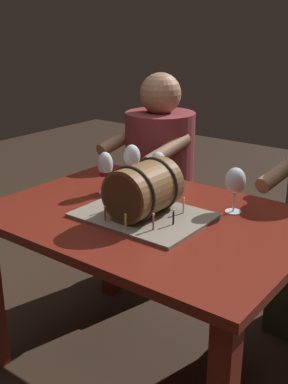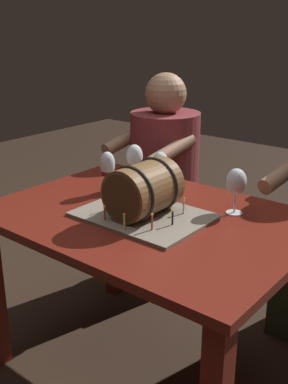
% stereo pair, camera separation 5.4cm
% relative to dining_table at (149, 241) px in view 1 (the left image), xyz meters
% --- Properties ---
extents(ground_plane, '(8.00, 8.00, 0.00)m').
position_rel_dining_table_xyz_m(ground_plane, '(0.00, 0.00, -0.61)').
color(ground_plane, '#332319').
extents(dining_table, '(1.20, 0.87, 0.72)m').
position_rel_dining_table_xyz_m(dining_table, '(0.00, 0.00, 0.00)').
color(dining_table, maroon).
rests_on(dining_table, ground).
extents(barrel_cake, '(0.48, 0.36, 0.22)m').
position_rel_dining_table_xyz_m(barrel_cake, '(0.00, -0.03, 0.21)').
color(barrel_cake, gray).
rests_on(barrel_cake, dining_table).
extents(wine_glass_empty, '(0.08, 0.08, 0.18)m').
position_rel_dining_table_xyz_m(wine_glass_empty, '(0.25, 0.22, 0.24)').
color(wine_glass_empty, white).
rests_on(wine_glass_empty, dining_table).
extents(wine_glass_white, '(0.07, 0.07, 0.18)m').
position_rel_dining_table_xyz_m(wine_glass_white, '(-0.13, 0.24, 0.23)').
color(wine_glass_white, white).
rests_on(wine_glass_white, dining_table).
extents(wine_glass_red, '(0.07, 0.07, 0.18)m').
position_rel_dining_table_xyz_m(wine_glass_red, '(-0.29, 0.08, 0.24)').
color(wine_glass_red, white).
rests_on(wine_glass_red, dining_table).
extents(wine_glass_amber, '(0.07, 0.07, 0.19)m').
position_rel_dining_table_xyz_m(wine_glass_amber, '(-0.25, 0.21, 0.25)').
color(wine_glass_amber, white).
rests_on(wine_glass_amber, dining_table).
extents(person_seated_left, '(0.44, 0.52, 1.17)m').
position_rel_dining_table_xyz_m(person_seated_left, '(-0.45, 0.70, -0.04)').
color(person_seated_left, '#4C1B1E').
rests_on(person_seated_left, ground).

